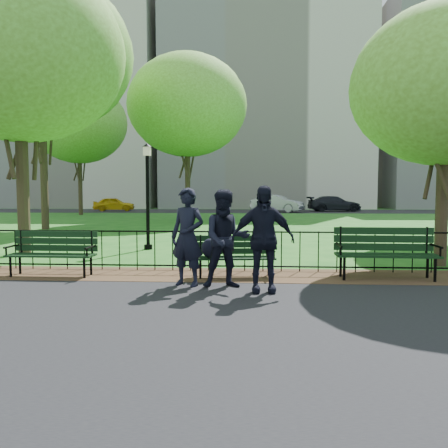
# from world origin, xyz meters

# --- Properties ---
(ground) EXTENTS (120.00, 120.00, 0.00)m
(ground) POSITION_xyz_m (0.00, 0.00, 0.00)
(ground) COLOR #1A5817
(asphalt_path) EXTENTS (60.00, 9.20, 0.01)m
(asphalt_path) POSITION_xyz_m (0.00, -3.40, 0.01)
(asphalt_path) COLOR black
(asphalt_path) RESTS_ON ground
(dirt_strip) EXTENTS (60.00, 1.60, 0.01)m
(dirt_strip) POSITION_xyz_m (0.00, 1.50, 0.01)
(dirt_strip) COLOR #3B2218
(dirt_strip) RESTS_ON ground
(far_street) EXTENTS (70.00, 9.00, 0.01)m
(far_street) POSITION_xyz_m (0.00, 35.00, 0.01)
(far_street) COLOR black
(far_street) RESTS_ON ground
(iron_fence) EXTENTS (24.06, 0.06, 1.00)m
(iron_fence) POSITION_xyz_m (0.00, 2.00, 0.50)
(iron_fence) COLOR black
(iron_fence) RESTS_ON ground
(apartment_west) EXTENTS (22.00, 15.00, 26.00)m
(apartment_west) POSITION_xyz_m (-22.00, 48.00, 13.00)
(apartment_west) COLOR beige
(apartment_west) RESTS_ON ground
(apartment_mid) EXTENTS (24.00, 15.00, 30.00)m
(apartment_mid) POSITION_xyz_m (2.00, 48.00, 15.00)
(apartment_mid) COLOR beige
(apartment_mid) RESTS_ON ground
(park_bench_main) EXTENTS (1.67, 0.66, 0.92)m
(park_bench_main) POSITION_xyz_m (-0.19, 1.29, 0.57)
(park_bench_main) COLOR black
(park_bench_main) RESTS_ON ground
(park_bench_left_a) EXTENTS (1.79, 0.58, 1.01)m
(park_bench_left_a) POSITION_xyz_m (-3.78, 1.28, 0.58)
(park_bench_left_a) COLOR black
(park_bench_left_a) RESTS_ON ground
(park_bench_right_a) EXTENTS (1.99, 0.67, 1.12)m
(park_bench_right_a) POSITION_xyz_m (3.02, 1.35, 0.64)
(park_bench_right_a) COLOR black
(park_bench_right_a) RESTS_ON ground
(lamppost) EXTENTS (0.29, 0.29, 3.24)m
(lamppost) POSITION_xyz_m (-2.82, 5.68, 1.76)
(lamppost) COLOR black
(lamppost) RESTS_ON ground
(tree_near_w) EXTENTS (5.80, 5.80, 8.09)m
(tree_near_w) POSITION_xyz_m (-6.09, 4.45, 5.61)
(tree_near_w) COLOR #2D2116
(tree_near_w) RESTS_ON ground
(tree_near_e) EXTENTS (4.36, 4.36, 6.07)m
(tree_near_e) POSITION_xyz_m (4.83, 3.07, 4.21)
(tree_near_e) COLOR #2D2116
(tree_near_e) RESTS_ON ground
(tree_mid_w) EXTENTS (8.56, 8.56, 11.94)m
(tree_mid_w) POSITION_xyz_m (-9.52, 12.84, 8.29)
(tree_mid_w) COLOR #2D2116
(tree_mid_w) RESTS_ON ground
(tree_far_c) EXTENTS (7.33, 7.33, 10.22)m
(tree_far_c) POSITION_xyz_m (-3.58, 19.51, 7.10)
(tree_far_c) COLOR #2D2116
(tree_far_c) RESTS_ON ground
(tree_far_w) EXTENTS (7.57, 7.57, 10.55)m
(tree_far_w) POSITION_xyz_m (-13.32, 26.82, 7.33)
(tree_far_w) COLOR #2D2116
(tree_far_w) RESTS_ON ground
(person_left) EXTENTS (0.78, 0.65, 1.81)m
(person_left) POSITION_xyz_m (-0.84, 0.44, 0.92)
(person_left) COLOR black
(person_left) RESTS_ON asphalt_path
(person_mid) EXTENTS (0.93, 0.59, 1.78)m
(person_mid) POSITION_xyz_m (-0.12, 0.31, 0.90)
(person_mid) COLOR black
(person_mid) RESTS_ON asphalt_path
(person_right) EXTENTS (1.10, 0.48, 1.85)m
(person_right) POSITION_xyz_m (0.53, -0.00, 0.94)
(person_right) COLOR black
(person_right) RESTS_ON asphalt_path
(taxi) EXTENTS (4.19, 2.37, 1.35)m
(taxi) POSITION_xyz_m (-12.99, 34.36, 0.69)
(taxi) COLOR gold
(taxi) RESTS_ON far_street
(sedan_silver) EXTENTS (5.06, 3.53, 1.58)m
(sedan_silver) POSITION_xyz_m (2.78, 32.89, 0.80)
(sedan_silver) COLOR #96989D
(sedan_silver) RESTS_ON far_street
(sedan_dark) EXTENTS (5.24, 2.60, 1.46)m
(sedan_dark) POSITION_xyz_m (8.32, 34.66, 0.74)
(sedan_dark) COLOR black
(sedan_dark) RESTS_ON far_street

